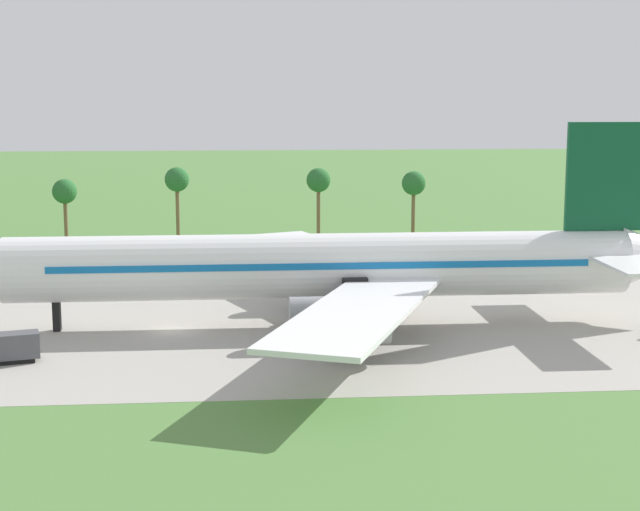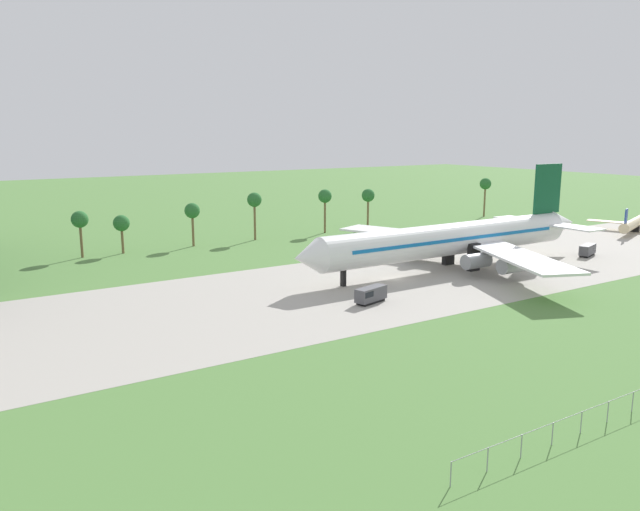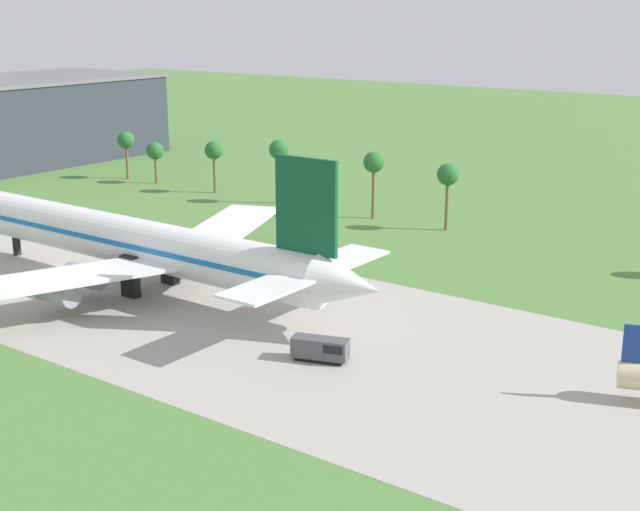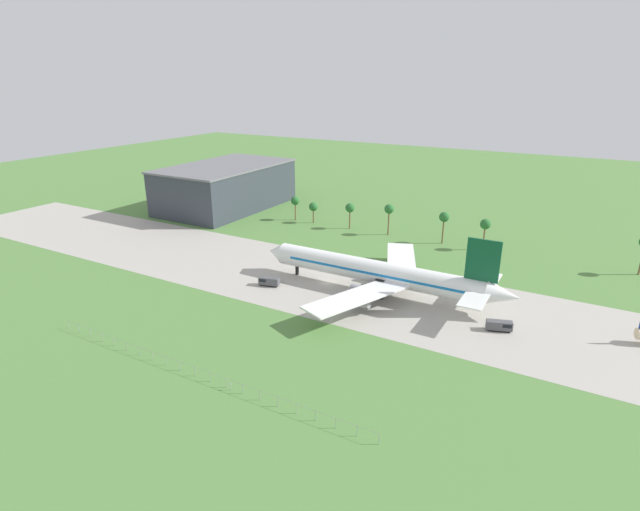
% 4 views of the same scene
% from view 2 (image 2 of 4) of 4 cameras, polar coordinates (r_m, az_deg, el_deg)
% --- Properties ---
extents(ground_plane, '(600.00, 600.00, 0.00)m').
position_cam_2_polar(ground_plane, '(115.10, 7.00, -2.20)').
color(ground_plane, '#517F3D').
extents(taxiway_strip, '(320.00, 44.00, 0.02)m').
position_cam_2_polar(taxiway_strip, '(115.10, 7.00, -2.20)').
color(taxiway_strip, '#A8A399').
rests_on(taxiway_strip, ground_plane).
extents(jet_airliner, '(73.33, 61.19, 19.83)m').
position_cam_2_polar(jet_airliner, '(125.49, 12.41, 1.51)').
color(jet_airliner, white).
rests_on(jet_airliner, ground_plane).
extents(regional_aircraft, '(26.14, 23.79, 7.45)m').
position_cam_2_polar(regional_aircraft, '(188.48, 26.84, 2.67)').
color(regional_aircraft, beige).
rests_on(regional_aircraft, ground_plane).
extents(baggage_tug, '(6.25, 3.80, 2.49)m').
position_cam_2_polar(baggage_tug, '(147.86, 23.28, 0.49)').
color(baggage_tug, black).
rests_on(baggage_tug, ground_plane).
extents(fuel_truck, '(6.20, 3.40, 2.55)m').
position_cam_2_polar(fuel_truck, '(98.85, 4.61, -3.58)').
color(fuel_truck, black).
rests_on(fuel_truck, ground_plane).
extents(palm_tree_row, '(126.65, 3.60, 12.23)m').
position_cam_2_polar(palm_tree_row, '(159.02, -3.77, 4.79)').
color(palm_tree_row, brown).
rests_on(palm_tree_row, ground_plane).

